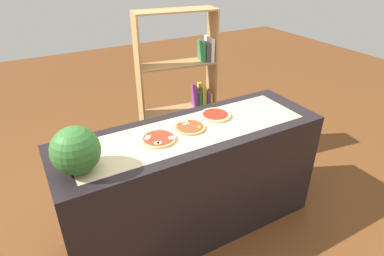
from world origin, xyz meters
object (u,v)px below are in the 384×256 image
pizza_mozzarella_0 (159,139)px  bookshelf (186,96)px  pizza_mushroom_1 (190,127)px  pizza_plain_2 (215,115)px  watermelon (76,150)px

pizza_mozzarella_0 → bookshelf: size_ratio=0.15×
bookshelf → pizza_mushroom_1: bearing=-117.0°
pizza_mozzarella_0 → bookshelf: bookshelf is taller
pizza_mushroom_1 → pizza_plain_2: bearing=14.1°
pizza_mozzarella_0 → pizza_mushroom_1: same height
pizza_mozzarella_0 → pizza_plain_2: pizza_mozzarella_0 is taller
pizza_mushroom_1 → watermelon: (-0.84, -0.13, 0.13)m
pizza_mushroom_1 → watermelon: watermelon is taller
pizza_plain_2 → bookshelf: 1.05m
pizza_plain_2 → bookshelf: size_ratio=0.15×
pizza_mushroom_1 → pizza_plain_2: pizza_mushroom_1 is taller
bookshelf → watermelon: bearing=-139.2°
pizza_mushroom_1 → watermelon: bearing=-171.0°
pizza_mushroom_1 → watermelon: 0.86m
pizza_mushroom_1 → pizza_plain_2: 0.28m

